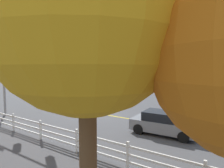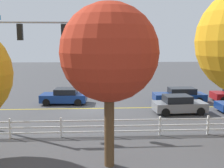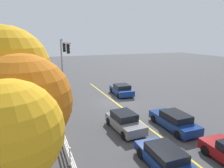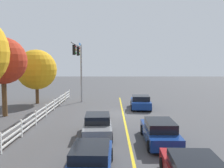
{
  "view_description": "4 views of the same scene",
  "coord_description": "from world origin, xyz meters",
  "px_view_note": "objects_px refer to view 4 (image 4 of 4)",
  "views": [
    {
      "loc": [
        -11.06,
        13.64,
        4.16
      ],
      "look_at": [
        -2.75,
        1.27,
        2.92
      ],
      "focal_mm": 30.86,
      "sensor_mm": 36.0,
      "label": 1
    },
    {
      "loc": [
        -0.77,
        21.81,
        5.31
      ],
      "look_at": [
        -1.91,
        1.71,
        2.32
      ],
      "focal_mm": 42.53,
      "sensor_mm": 36.0,
      "label": 2
    },
    {
      "loc": [
        -20.77,
        8.55,
        7.29
      ],
      "look_at": [
        -3.04,
        1.47,
        2.87
      ],
      "focal_mm": 32.5,
      "sensor_mm": 36.0,
      "label": 3
    },
    {
      "loc": [
        -22.4,
        1.03,
        4.83
      ],
      "look_at": [
        -1.83,
        1.04,
        2.97
      ],
      "focal_mm": 38.13,
      "sensor_mm": 36.0,
      "label": 4
    }
  ],
  "objects_px": {
    "car_1": "(90,162)",
    "tree_2": "(37,70)",
    "car_3": "(98,126)",
    "tree_1": "(3,61)",
    "car_4": "(141,102)",
    "car_0": "(160,131)"
  },
  "relations": [
    {
      "from": "tree_2",
      "to": "car_3",
      "type": "bearing_deg",
      "value": -147.73
    },
    {
      "from": "car_1",
      "to": "tree_2",
      "type": "bearing_deg",
      "value": -154.97
    },
    {
      "from": "car_1",
      "to": "car_4",
      "type": "relative_size",
      "value": 1.14
    },
    {
      "from": "car_4",
      "to": "tree_1",
      "type": "height_order",
      "value": "tree_1"
    },
    {
      "from": "car_3",
      "to": "tree_1",
      "type": "bearing_deg",
      "value": -126.51
    },
    {
      "from": "car_4",
      "to": "tree_1",
      "type": "relative_size",
      "value": 0.59
    },
    {
      "from": "car_3",
      "to": "tree_1",
      "type": "distance_m",
      "value": 11.32
    },
    {
      "from": "car_0",
      "to": "car_4",
      "type": "bearing_deg",
      "value": -0.17
    },
    {
      "from": "car_0",
      "to": "car_4",
      "type": "xyz_separation_m",
      "value": [
        10.58,
        -0.12,
        0.01
      ]
    },
    {
      "from": "car_1",
      "to": "car_3",
      "type": "relative_size",
      "value": 1.17
    },
    {
      "from": "car_3",
      "to": "tree_2",
      "type": "height_order",
      "value": "tree_2"
    },
    {
      "from": "car_0",
      "to": "tree_1",
      "type": "distance_m",
      "value": 15.04
    },
    {
      "from": "car_0",
      "to": "tree_2",
      "type": "distance_m",
      "value": 18.36
    },
    {
      "from": "tree_1",
      "to": "tree_2",
      "type": "relative_size",
      "value": 1.11
    },
    {
      "from": "car_4",
      "to": "tree_2",
      "type": "height_order",
      "value": "tree_2"
    },
    {
      "from": "car_0",
      "to": "tree_2",
      "type": "bearing_deg",
      "value": 40.87
    },
    {
      "from": "car_0",
      "to": "car_4",
      "type": "distance_m",
      "value": 10.58
    },
    {
      "from": "car_1",
      "to": "tree_2",
      "type": "distance_m",
      "value": 19.92
    },
    {
      "from": "car_4",
      "to": "tree_2",
      "type": "relative_size",
      "value": 0.66
    },
    {
      "from": "car_1",
      "to": "tree_1",
      "type": "bearing_deg",
      "value": -141.03
    },
    {
      "from": "car_4",
      "to": "tree_1",
      "type": "distance_m",
      "value": 13.81
    },
    {
      "from": "car_1",
      "to": "car_4",
      "type": "bearing_deg",
      "value": 166.45
    }
  ]
}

